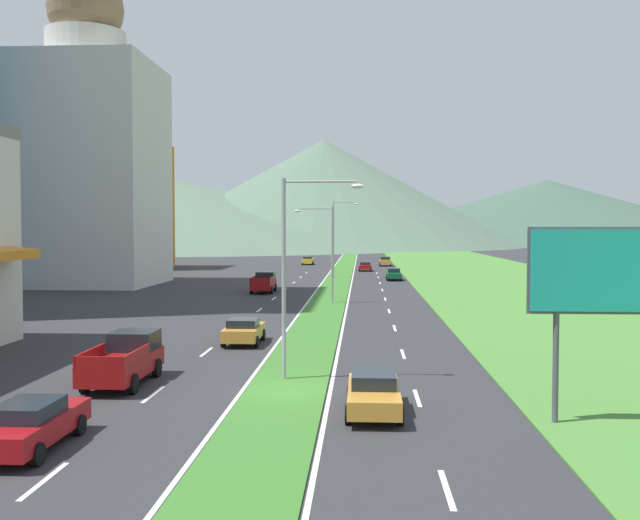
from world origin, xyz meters
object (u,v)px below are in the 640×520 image
at_px(car_6, 365,266).
at_px(street_lamp_far, 336,234).
at_px(car_5, 308,260).
at_px(car_7, 31,424).
at_px(car_3, 244,331).
at_px(car_4, 394,274).
at_px(street_lamp_mid, 327,247).
at_px(pickup_truck_0, 264,283).
at_px(car_1, 385,261).
at_px(street_lamp_near, 294,262).
at_px(billboard_roadside, 620,278).
at_px(car_0, 374,392).
at_px(pickup_truck_1, 125,360).

bearing_deg(car_6, street_lamp_far, -13.25).
xyz_separation_m(car_5, car_7, (-0.00, -107.00, -0.02)).
distance_m(street_lamp_far, car_3, 53.47).
xyz_separation_m(car_4, car_6, (-3.48, 19.08, -0.05)).
height_order(car_3, car_5, car_5).
bearing_deg(car_6, street_lamp_mid, -4.14).
bearing_deg(pickup_truck_0, car_4, -37.79).
xyz_separation_m(street_lamp_far, pickup_truck_0, (-6.54, -20.79, -4.72)).
bearing_deg(car_1, street_lamp_near, -4.17).
height_order(billboard_roadside, car_4, billboard_roadside).
distance_m(street_lamp_near, car_0, 7.56).
height_order(car_7, pickup_truck_0, pickup_truck_0).
bearing_deg(car_7, street_lamp_mid, -9.14).
bearing_deg(pickup_truck_1, street_lamp_far, -5.86).
height_order(car_0, car_5, car_5).
height_order(car_3, pickup_truck_1, pickup_truck_1).
bearing_deg(street_lamp_mid, car_3, -99.40).
bearing_deg(car_5, pickup_truck_1, 179.86).
distance_m(car_4, pickup_truck_0, 22.54).
relative_size(car_4, car_6, 1.15).
height_order(car_6, car_7, car_7).
relative_size(pickup_truck_0, pickup_truck_1, 1.00).
distance_m(car_4, car_5, 39.76).
distance_m(street_lamp_far, pickup_truck_1, 64.06).
xyz_separation_m(street_lamp_mid, car_4, (6.91, 28.27, -4.11)).
distance_m(street_lamp_far, car_4, 9.29).
bearing_deg(car_6, car_5, -151.16).
height_order(billboard_roadside, car_7, billboard_roadside).
bearing_deg(pickup_truck_1, street_lamp_near, -82.18).
height_order(billboard_roadside, car_5, billboard_roadside).
height_order(car_3, car_4, car_4).
relative_size(street_lamp_near, street_lamp_mid, 1.03).
bearing_deg(car_5, street_lamp_near, -176.02).
relative_size(car_5, car_6, 1.04).
bearing_deg(car_3, car_5, 1.98).
relative_size(car_1, car_3, 1.04).
height_order(street_lamp_mid, car_3, street_lamp_mid).
xyz_separation_m(car_0, pickup_truck_0, (-10.29, 47.09, 0.26)).
bearing_deg(car_5, car_0, -174.39).
relative_size(street_lamp_mid, car_3, 1.95).
bearing_deg(street_lamp_mid, car_6, 85.86).
bearing_deg(car_5, street_lamp_far, -169.64).
height_order(car_4, car_7, car_4).
height_order(billboard_roadside, pickup_truck_0, billboard_roadside).
xyz_separation_m(car_0, car_1, (3.53, 98.91, 0.07)).
xyz_separation_m(car_4, car_7, (-13.56, -69.63, -0.01)).
distance_m(car_4, car_7, 70.93).
height_order(street_lamp_near, car_5, street_lamp_near).
relative_size(billboard_roadside, pickup_truck_1, 1.20).
height_order(street_lamp_mid, billboard_roadside, street_lamp_mid).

